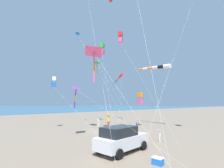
{
  "coord_description": "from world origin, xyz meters",
  "views": [
    {
      "loc": [
        14.98,
        -14.72,
        3.48
      ],
      "look_at": [
        -0.66,
        1.23,
        6.32
      ],
      "focal_mm": 25.68,
      "sensor_mm": 36.0,
      "label": 1
    }
  ],
  "objects": [
    {
      "name": "kite_delta_black_fish_shape",
      "position": [
        -0.79,
        -4.49,
        5.27
      ],
      "size": [
        14.43,
        2.86,
        5.61
      ],
      "color": "purple",
      "rests_on": "ground_plane"
    },
    {
      "name": "kite_box_purple_drifting",
      "position": [
        -8.16,
        -3.73,
        6.89
      ],
      "size": [
        14.38,
        2.16,
        7.66
      ],
      "color": "white",
      "rests_on": "ground_plane"
    },
    {
      "name": "kite_delta_teal_far_right",
      "position": [
        -10.24,
        1.65,
        16.93
      ],
      "size": [
        12.66,
        1.04,
        17.3
      ],
      "color": "blue",
      "rests_on": "ground_plane"
    },
    {
      "name": "kite_windsock_white_trailing",
      "position": [
        1.65,
        10.11,
        9.84
      ],
      "size": [
        8.68,
        11.19,
        10.43
      ],
      "color": "white",
      "rests_on": "ground_plane"
    },
    {
      "name": "person_adult_flyer",
      "position": [
        -3.4,
        3.22,
        1.07
      ],
      "size": [
        0.52,
        0.64,
        1.96
      ],
      "color": "#B72833",
      "rests_on": "ground_plane"
    },
    {
      "name": "kite_box_checkered_midright",
      "position": [
        -1.14,
        -0.28,
        11.18
      ],
      "size": [
        5.82,
        3.44,
        11.94
      ],
      "color": "green",
      "rests_on": "ground_plane"
    },
    {
      "name": "kite_windsock_magenta_far_left",
      "position": [
        -10.73,
        13.9,
        9.84
      ],
      "size": [
        12.22,
        11.67,
        10.56
      ],
      "color": "red",
      "rests_on": "ground_plane"
    },
    {
      "name": "kite_box_blue_topmost",
      "position": [
        3.3,
        -1.41,
        11.18
      ],
      "size": [
        6.43,
        0.74,
        11.81
      ],
      "color": "red",
      "rests_on": "ground_plane"
    },
    {
      "name": "ground_plane",
      "position": [
        0.0,
        0.0,
        0.0
      ],
      "size": [
        600.0,
        600.0,
        0.0
      ],
      "primitive_type": "plane",
      "color": "#756654"
    },
    {
      "name": "kite_box_red_high_left",
      "position": [
        -0.16,
        7.28,
        4.49
      ],
      "size": [
        6.98,
        10.14,
        5.4
      ],
      "color": "orange",
      "rests_on": "ground_plane"
    },
    {
      "name": "kite_delta_long_streamer_right",
      "position": [
        -10.02,
        6.38,
        12.1
      ],
      "size": [
        13.87,
        5.03,
        12.42
      ],
      "color": "green",
      "rests_on": "ground_plane"
    },
    {
      "name": "person_child_green_jacket",
      "position": [
        -5.61,
        3.07,
        0.87
      ],
      "size": [
        0.5,
        0.4,
        1.59
      ],
      "color": "silver",
      "rests_on": "ground_plane"
    },
    {
      "name": "kite_delta_small_distant",
      "position": [
        6.36,
        -7.74,
        7.16
      ],
      "size": [
        6.74,
        1.3,
        7.56
      ],
      "color": "#EF4C93",
      "rests_on": "ground_plane"
    },
    {
      "name": "person_child_grey_jacket",
      "position": [
        7.37,
        -0.58,
        0.63
      ],
      "size": [
        0.27,
        0.34,
        1.15
      ],
      "color": "silver",
      "rests_on": "ground_plane"
    },
    {
      "name": "person_bystander_far",
      "position": [
        2.71,
        2.33,
        0.71
      ],
      "size": [
        0.47,
        0.44,
        1.3
      ],
      "color": "#335199",
      "rests_on": "ground_plane"
    },
    {
      "name": "parked_car",
      "position": [
        6.86,
        -5.45,
        0.95
      ],
      "size": [
        2.19,
        4.36,
        1.85
      ],
      "color": "silver",
      "rests_on": "ground_plane"
    },
    {
      "name": "cooler_box",
      "position": [
        10.04,
        -5.88,
        0.21
      ],
      "size": [
        0.62,
        0.42,
        0.42
      ],
      "color": "blue",
      "rests_on": "ground_plane"
    }
  ]
}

